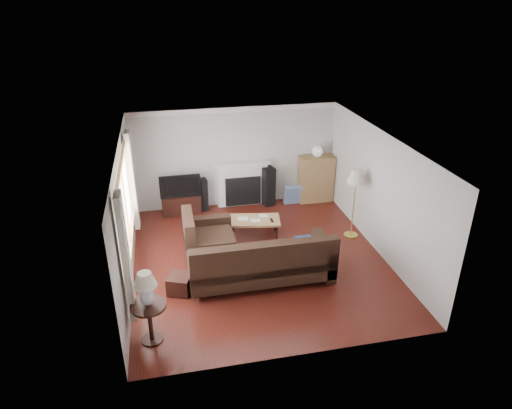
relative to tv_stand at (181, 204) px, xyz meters
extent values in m
cube|color=#4D1811|center=(1.40, -2.50, -0.23)|extent=(5.10, 5.60, 0.04)
cube|color=white|center=(1.40, -2.50, 2.27)|extent=(5.10, 5.60, 0.04)
cube|color=silver|center=(1.40, 0.25, 1.02)|extent=(5.00, 0.04, 2.50)
cube|color=silver|center=(1.40, -5.25, 1.02)|extent=(5.00, 0.04, 2.50)
cube|color=silver|center=(-1.10, -2.50, 1.02)|extent=(0.04, 5.50, 2.50)
cube|color=silver|center=(3.90, -2.50, 1.02)|extent=(0.04, 5.50, 2.50)
cube|color=olive|center=(-1.05, -2.70, 1.32)|extent=(0.12, 2.74, 1.54)
cube|color=beige|center=(-1.00, -4.22, 1.17)|extent=(0.10, 0.35, 2.10)
cube|color=beige|center=(-1.00, -1.18, 1.17)|extent=(0.10, 0.35, 2.10)
cube|color=white|center=(1.55, 0.14, 0.34)|extent=(1.40, 0.26, 1.15)
cube|color=black|center=(0.00, 0.00, 0.00)|extent=(0.94, 0.42, 0.47)
imported|color=black|center=(0.00, 0.00, 0.51)|extent=(0.97, 0.13, 0.56)
cube|color=black|center=(0.53, 0.05, 0.17)|extent=(0.26, 0.30, 0.81)
cube|color=black|center=(2.18, 0.03, 0.26)|extent=(0.35, 0.39, 0.99)
cube|color=olive|center=(3.44, 0.01, 0.37)|extent=(0.87, 0.41, 1.20)
sphere|color=white|center=(3.44, 0.01, 1.10)|extent=(0.27, 0.27, 0.27)
cube|color=black|center=(1.27, -3.21, 0.23)|extent=(2.90, 2.12, 0.94)
cube|color=#9D784B|center=(1.51, -1.54, -0.02)|extent=(1.18, 0.77, 0.43)
cube|color=black|center=(-0.23, -3.27, -0.06)|extent=(0.52, 0.52, 0.34)
cube|color=gold|center=(3.62, -1.96, 0.56)|extent=(0.48, 0.48, 1.58)
cube|color=black|center=(-0.75, -4.46, 0.11)|extent=(0.55, 0.55, 0.69)
cube|color=silver|center=(-0.75, -4.46, 0.74)|extent=(0.35, 0.35, 0.56)
camera|label=1|loc=(-0.31, -10.24, 4.79)|focal=32.00mm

